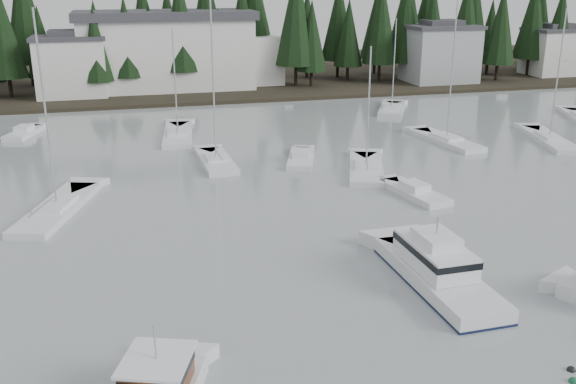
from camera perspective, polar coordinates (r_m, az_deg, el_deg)
The scene contains 19 objects.
far_shore_land at distance 111.44m, azimuth -8.58°, elevation 10.18°, with size 240.00×54.00×1.00m, color black.
conifer_treeline at distance 100.64m, azimuth -7.85°, elevation 9.33°, with size 200.00×22.00×20.00m, color black, non-canonical shape.
house_west at distance 92.55m, azimuth -18.72°, elevation 10.65°, with size 9.54×7.42×8.75m.
house_east_a at distance 103.11m, azimuth 13.35°, elevation 11.98°, with size 10.60×8.48×9.25m.
house_east_b at distance 116.62m, azimuth 22.68°, elevation 11.54°, with size 9.54×7.42×8.25m.
harbor_inn at distance 95.95m, azimuth -9.51°, elevation 12.28°, with size 29.50×11.50×10.90m.
cabin_cruiser_center at distance 36.04m, azimuth 13.08°, elevation -6.96°, with size 3.33×10.14×4.33m.
sailboat_1 at distance 48.52m, azimuth -19.80°, elevation -1.59°, with size 5.92×11.05×14.59m.
sailboat_2 at distance 70.52m, azimuth 22.19°, elevation 4.23°, with size 5.25×10.95×13.62m.
sailboat_4 at distance 66.87m, azimuth 13.89°, elevation 4.36°, with size 3.90×9.81×14.52m.
sailboat_6 at distance 57.75m, azimuth -6.40°, elevation 2.59°, with size 2.85×8.34×14.67m.
sailboat_7 at distance 55.61m, azimuth 6.95°, elevation 1.89°, with size 5.87×9.80×11.12m.
sailboat_9 at distance 68.24m, azimuth -9.74°, elevation 4.89°, with size 4.10×10.99×11.57m.
sailboat_10 at distance 81.65m, azimuth 9.20°, elevation 7.17°, with size 6.39×8.75×11.74m.
runabout_1 at distance 50.05m, azimuth 11.16°, elevation -0.14°, with size 3.43×6.90×1.42m.
runabout_3 at distance 73.58m, azimuth -22.36°, elevation 4.81°, with size 3.95×6.58×1.42m.
runabout_4 at distance 58.23m, azimuth 1.15°, elevation 2.88°, with size 4.26×7.03×1.42m.
mooring_buoy_green at distance 30.05m, azimuth 24.04°, elevation -15.17°, with size 0.42×0.42×0.42m, color #145933.
mooring_buoy_dark at distance 30.77m, azimuth 23.86°, elevation -14.30°, with size 0.38×0.38×0.38m, color black.
Camera 1 is at (-11.87, -12.66, 15.89)m, focal length 40.00 mm.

